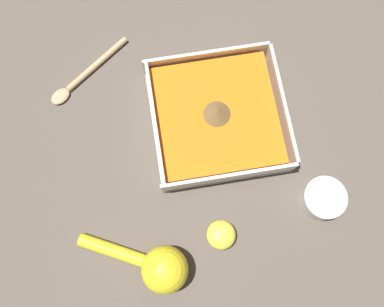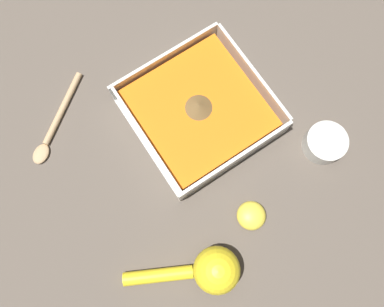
# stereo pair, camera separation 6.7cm
# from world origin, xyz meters

# --- Properties ---
(ground_plane) EXTENTS (4.00, 4.00, 0.00)m
(ground_plane) POSITION_xyz_m (0.00, 0.00, 0.00)
(ground_plane) COLOR brown
(square_dish) EXTENTS (0.24, 0.24, 0.06)m
(square_dish) POSITION_xyz_m (0.00, 0.01, 0.02)
(square_dish) COLOR silver
(square_dish) RESTS_ON ground_plane
(spice_bowl) EXTENTS (0.08, 0.08, 0.04)m
(spice_bowl) POSITION_xyz_m (0.16, -0.17, 0.02)
(spice_bowl) COLOR silver
(spice_bowl) RESTS_ON ground_plane
(lemon_squeezer) EXTENTS (0.19, 0.12, 0.08)m
(lemon_squeezer) POSITION_xyz_m (-0.14, -0.23, 0.04)
(lemon_squeezer) COLOR yellow
(lemon_squeezer) RESTS_ON ground_plane
(lemon_half) EXTENTS (0.05, 0.05, 0.03)m
(lemon_half) POSITION_xyz_m (-0.03, -0.20, 0.01)
(lemon_half) COLOR yellow
(lemon_half) RESTS_ON ground_plane
(wooden_spoon) EXTENTS (0.17, 0.13, 0.01)m
(wooden_spoon) POSITION_xyz_m (-0.24, 0.15, 0.01)
(wooden_spoon) COLOR tan
(wooden_spoon) RESTS_ON ground_plane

